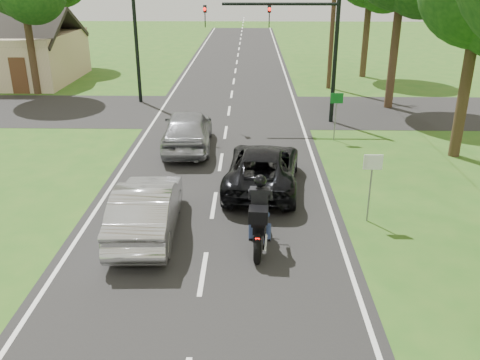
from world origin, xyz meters
name	(u,v)px	position (x,y,z in m)	size (l,w,h in m)	color
ground	(203,273)	(0.00, 0.00, 0.00)	(140.00, 140.00, 0.00)	#295A19
road	(223,146)	(0.00, 10.00, 0.01)	(8.00, 100.00, 0.01)	black
cross_road	(229,111)	(0.00, 16.00, 0.01)	(60.00, 7.00, 0.01)	black
motorcycle_rider	(259,220)	(1.42, 1.35, 0.83)	(0.69, 2.45, 2.11)	black
dark_suv	(263,167)	(1.60, 5.56, 0.73)	(2.37, 5.14, 1.43)	black
silver_sedan	(147,208)	(-1.76, 2.12, 0.78)	(1.62, 4.63, 1.53)	#BABABF
silver_suv	(188,129)	(-1.48, 9.66, 0.85)	(1.98, 4.91, 1.67)	#94959B
traffic_signal	(297,37)	(3.34, 14.00, 4.14)	(6.38, 0.44, 6.00)	black
signal_pole_far	(137,49)	(-5.20, 18.00, 3.00)	(0.20, 0.20, 6.00)	black
utility_pole_far	(334,5)	(6.20, 22.00, 5.08)	(1.60, 0.28, 10.00)	#4D3323
sign_white	(372,172)	(4.70, 2.98, 1.60)	(0.55, 0.07, 2.12)	slate
sign_green	(336,105)	(4.90, 10.98, 1.60)	(0.55, 0.07, 2.12)	slate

